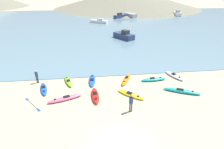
% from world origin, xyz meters
% --- Properties ---
extents(ground_plane, '(400.00, 400.00, 0.00)m').
position_xyz_m(ground_plane, '(0.00, 0.00, 0.00)').
color(ground_plane, tan).
extents(bay_water, '(160.00, 70.00, 0.06)m').
position_xyz_m(bay_water, '(0.00, 45.28, 0.03)').
color(bay_water, slate).
rests_on(bay_water, ground_plane).
extents(kayak_on_sand_0, '(2.93, 0.75, 0.37)m').
position_xyz_m(kayak_on_sand_0, '(5.12, 8.60, 0.16)').
color(kayak_on_sand_0, teal).
rests_on(kayak_on_sand_0, ground_plane).
extents(kayak_on_sand_1, '(1.35, 2.75, 0.34)m').
position_xyz_m(kayak_on_sand_1, '(-6.76, 7.99, 0.15)').
color(kayak_on_sand_1, blue).
rests_on(kayak_on_sand_1, ground_plane).
extents(kayak_on_sand_2, '(1.39, 2.72, 0.35)m').
position_xyz_m(kayak_on_sand_2, '(-4.41, 9.30, 0.15)').
color(kayak_on_sand_2, '#8CCC2D').
rests_on(kayak_on_sand_2, ground_plane).
extents(kayak_on_sand_3, '(3.24, 1.59, 0.37)m').
position_xyz_m(kayak_on_sand_3, '(-4.38, 5.92, 0.16)').
color(kayak_on_sand_3, '#E5668C').
rests_on(kayak_on_sand_3, ground_plane).
extents(kayak_on_sand_4, '(2.60, 2.46, 0.29)m').
position_xyz_m(kayak_on_sand_4, '(1.89, 5.89, 0.12)').
color(kayak_on_sand_4, yellow).
rests_on(kayak_on_sand_4, ground_plane).
extents(kayak_on_sand_5, '(0.88, 2.83, 0.39)m').
position_xyz_m(kayak_on_sand_5, '(-1.55, 6.08, 0.17)').
color(kayak_on_sand_5, red).
rests_on(kayak_on_sand_5, ground_plane).
extents(kayak_on_sand_6, '(1.68, 2.77, 0.36)m').
position_xyz_m(kayak_on_sand_6, '(7.88, 9.21, 0.16)').
color(kayak_on_sand_6, white).
rests_on(kayak_on_sand_6, ground_plane).
extents(kayak_on_sand_7, '(1.87, 3.00, 0.36)m').
position_xyz_m(kayak_on_sand_7, '(2.06, 9.03, 0.16)').
color(kayak_on_sand_7, orange).
rests_on(kayak_on_sand_7, ground_plane).
extents(kayak_on_sand_8, '(3.49, 2.05, 0.38)m').
position_xyz_m(kayak_on_sand_8, '(7.10, 5.85, 0.17)').
color(kayak_on_sand_8, teal).
rests_on(kayak_on_sand_8, ground_plane).
extents(kayak_on_sand_9, '(0.81, 2.84, 0.35)m').
position_xyz_m(kayak_on_sand_9, '(-1.78, 9.23, 0.15)').
color(kayak_on_sand_9, blue).
rests_on(kayak_on_sand_9, ground_plane).
extents(person_near_foreground, '(0.34, 0.29, 1.69)m').
position_xyz_m(person_near_foreground, '(1.36, 3.51, 0.97)').
color(person_near_foreground, '#4C4C4C').
rests_on(person_near_foreground, ground_plane).
extents(person_near_waterline, '(0.31, 0.27, 1.53)m').
position_xyz_m(person_near_waterline, '(-7.76, 9.64, 0.87)').
color(person_near_waterline, '#384260').
rests_on(person_near_waterline, ground_plane).
extents(moored_boat_0, '(2.38, 4.62, 2.01)m').
position_xyz_m(moored_boat_0, '(30.61, 56.73, 0.76)').
color(moored_boat_0, white).
rests_on(moored_boat_0, bay_water).
extents(moored_boat_1, '(4.19, 6.20, 1.29)m').
position_xyz_m(moored_boat_1, '(12.47, 55.67, 0.70)').
color(moored_boat_1, '#B2B2B7').
rests_on(moored_boat_1, bay_water).
extents(moored_boat_2, '(4.06, 4.83, 1.81)m').
position_xyz_m(moored_boat_2, '(5.04, 26.80, 0.69)').
color(moored_boat_2, navy).
rests_on(moored_boat_2, bay_water).
extents(moored_boat_3, '(5.40, 4.08, 1.32)m').
position_xyz_m(moored_boat_3, '(0.94, 45.31, 0.52)').
color(moored_boat_3, white).
rests_on(moored_boat_3, bay_water).
extents(moored_boat_4, '(5.49, 4.34, 1.69)m').
position_xyz_m(moored_boat_4, '(8.92, 54.31, 0.65)').
color(moored_boat_4, navy).
rests_on(moored_boat_4, bay_water).
extents(loose_paddle, '(1.92, 2.25, 0.03)m').
position_xyz_m(loose_paddle, '(-7.22, 5.53, 0.01)').
color(loose_paddle, black).
rests_on(loose_paddle, ground_plane).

